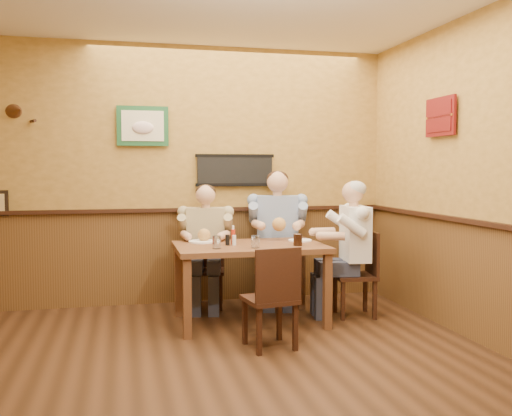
{
  "coord_description": "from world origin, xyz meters",
  "views": [
    {
      "loc": [
        -0.42,
        -3.74,
        1.47
      ],
      "look_at": [
        0.8,
        1.45,
        1.1
      ],
      "focal_mm": 40.0,
      "sensor_mm": 36.0,
      "label": 1
    }
  ],
  "objects": [
    {
      "name": "diner_white_elder",
      "position": [
        1.82,
        1.49,
        0.6
      ],
      "size": [
        0.63,
        0.63,
        1.21
      ],
      "primitive_type": null,
      "rotation": [
        0.0,
        0.0,
        -1.7
      ],
      "color": "white",
      "rests_on": "ground"
    },
    {
      "name": "water_glass_mid",
      "position": [
        0.75,
        1.26,
        0.81
      ],
      "size": [
        0.08,
        0.08,
        0.11
      ],
      "primitive_type": "cylinder",
      "rotation": [
        0.0,
        0.0,
        0.01
      ],
      "color": "silver",
      "rests_on": "dining_table"
    },
    {
      "name": "diner_blue_polo",
      "position": [
        1.21,
        2.2,
        0.65
      ],
      "size": [
        0.72,
        0.72,
        1.3
      ],
      "primitive_type": null,
      "rotation": [
        0.0,
        0.0,
        -0.23
      ],
      "color": "#7D92BB",
      "rests_on": "ground"
    },
    {
      "name": "hot_sauce_bottle",
      "position": [
        0.59,
        1.54,
        0.83
      ],
      "size": [
        0.05,
        0.05,
        0.16
      ],
      "primitive_type": "cylinder",
      "rotation": [
        0.0,
        0.0,
        -0.24
      ],
      "color": "#B62813",
      "rests_on": "dining_table"
    },
    {
      "name": "plate_far_right",
      "position": [
        1.29,
        1.64,
        0.76
      ],
      "size": [
        0.27,
        0.27,
        0.02
      ],
      "primitive_type": "cylinder",
      "rotation": [
        0.0,
        0.0,
        0.16
      ],
      "color": "white",
      "rests_on": "dining_table"
    },
    {
      "name": "room",
      "position": [
        0.14,
        0.17,
        1.69
      ],
      "size": [
        5.02,
        5.03,
        2.81
      ],
      "color": "black",
      "rests_on": "ground"
    },
    {
      "name": "plate_far_left",
      "position": [
        0.33,
        1.76,
        0.76
      ],
      "size": [
        0.29,
        0.29,
        0.02
      ],
      "primitive_type": "cylinder",
      "rotation": [
        0.0,
        0.0,
        -0.09
      ],
      "color": "white",
      "rests_on": "dining_table"
    },
    {
      "name": "chair_back_left",
      "position": [
        0.43,
        2.17,
        0.41
      ],
      "size": [
        0.44,
        0.44,
        0.82
      ],
      "primitive_type": null,
      "rotation": [
        0.0,
        0.0,
        -0.19
      ],
      "color": "#331B10",
      "rests_on": "ground"
    },
    {
      "name": "chair_back_right",
      "position": [
        1.21,
        2.2,
        0.45
      ],
      "size": [
        0.5,
        0.5,
        0.91
      ],
      "primitive_type": null,
      "rotation": [
        0.0,
        0.0,
        -0.23
      ],
      "color": "#331B10",
      "rests_on": "ground"
    },
    {
      "name": "chair_near_side",
      "position": [
        0.74,
        0.71,
        0.42
      ],
      "size": [
        0.44,
        0.44,
        0.84
      ],
      "primitive_type": null,
      "rotation": [
        0.0,
        0.0,
        3.29
      ],
      "color": "#331B10",
      "rests_on": "ground"
    },
    {
      "name": "dining_table",
      "position": [
        0.75,
        1.5,
        0.66
      ],
      "size": [
        1.4,
        0.9,
        0.75
      ],
      "color": "brown",
      "rests_on": "ground"
    },
    {
      "name": "diner_tan_shirt",
      "position": [
        0.43,
        2.17,
        0.58
      ],
      "size": [
        0.63,
        0.63,
        1.17
      ],
      "primitive_type": null,
      "rotation": [
        0.0,
        0.0,
        -0.19
      ],
      "color": "#C2B285",
      "rests_on": "ground"
    },
    {
      "name": "pepper_shaker",
      "position": [
        0.53,
        1.5,
        0.8
      ],
      "size": [
        0.05,
        0.05,
        0.1
      ],
      "primitive_type": "cylinder",
      "rotation": [
        0.0,
        0.0,
        -0.25
      ],
      "color": "black",
      "rests_on": "dining_table"
    },
    {
      "name": "chair_right_end",
      "position": [
        1.82,
        1.49,
        0.42
      ],
      "size": [
        0.44,
        0.44,
        0.85
      ],
      "primitive_type": null,
      "rotation": [
        0.0,
        0.0,
        -1.7
      ],
      "color": "#331B10",
      "rests_on": "ground"
    },
    {
      "name": "cola_tumbler",
      "position": [
        1.17,
        1.32,
        0.8
      ],
      "size": [
        0.08,
        0.08,
        0.11
      ],
      "primitive_type": "cylinder",
      "rotation": [
        0.0,
        0.0,
        0.01
      ],
      "color": "black",
      "rests_on": "dining_table"
    },
    {
      "name": "salt_shaker",
      "position": [
        0.59,
        1.48,
        0.8
      ],
      "size": [
        0.05,
        0.05,
        0.09
      ],
      "primitive_type": "cylinder",
      "rotation": [
        0.0,
        0.0,
        0.37
      ],
      "color": "silver",
      "rests_on": "dining_table"
    },
    {
      "name": "water_glass_left",
      "position": [
        0.4,
        1.3,
        0.81
      ],
      "size": [
        0.1,
        0.1,
        0.12
      ],
      "primitive_type": "cylinder",
      "rotation": [
        0.0,
        0.0,
        -0.31
      ],
      "color": "silver",
      "rests_on": "dining_table"
    }
  ]
}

